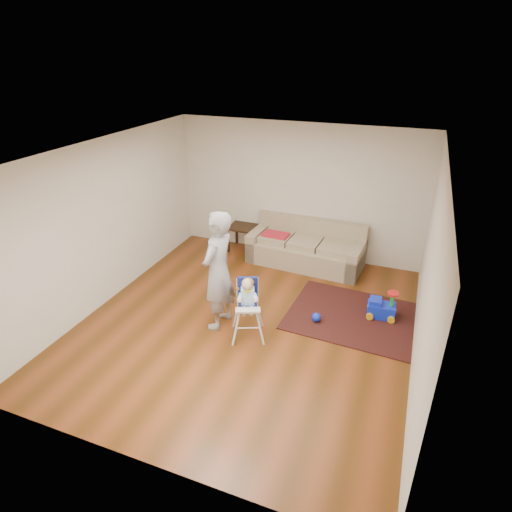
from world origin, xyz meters
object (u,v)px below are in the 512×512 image
(ride_on_toy, at_px, (382,304))
(high_chair, at_px, (248,309))
(side_table, at_px, (243,237))
(sofa, at_px, (306,244))
(toy_ball, at_px, (316,317))
(adult, at_px, (218,271))

(ride_on_toy, distance_m, high_chair, 2.21)
(side_table, bearing_deg, ride_on_toy, -27.24)
(sofa, distance_m, side_table, 1.46)
(sofa, bearing_deg, high_chair, -90.11)
(toy_ball, height_order, adult, adult)
(sofa, xyz_separation_m, high_chair, (-0.18, -2.61, 0.05))
(toy_ball, bearing_deg, high_chair, -141.13)
(side_table, distance_m, high_chair, 3.09)
(adult, bearing_deg, high_chair, 81.65)
(ride_on_toy, bearing_deg, high_chair, -150.71)
(side_table, xyz_separation_m, ride_on_toy, (3.08, -1.59, -0.01))
(side_table, relative_size, high_chair, 0.54)
(sofa, bearing_deg, side_table, 175.63)
(toy_ball, bearing_deg, ride_on_toy, 28.66)
(ride_on_toy, xyz_separation_m, high_chair, (-1.82, -1.23, 0.23))
(sofa, relative_size, ride_on_toy, 4.85)
(high_chair, bearing_deg, sofa, 63.32)
(side_table, bearing_deg, adult, -74.75)
(side_table, distance_m, toy_ball, 3.01)
(side_table, xyz_separation_m, high_chair, (1.26, -2.81, 0.21))
(sofa, height_order, ride_on_toy, sofa)
(ride_on_toy, height_order, high_chair, high_chair)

